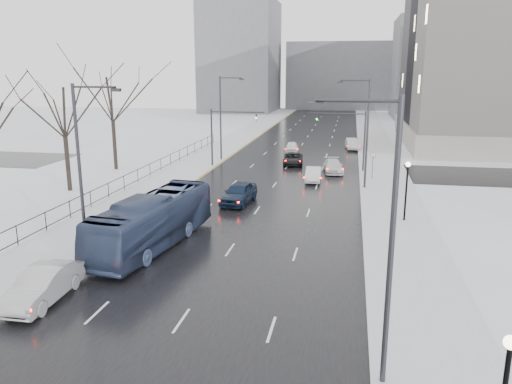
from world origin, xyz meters
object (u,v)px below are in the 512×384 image
Objects in this scene: mast_signal_right at (354,134)px; sedan_right_distant at (352,144)px; sedan_right_far at (333,166)px; bus at (153,221)px; sedan_center_near at (239,193)px; streetlight_l_far at (222,114)px; tree_park_e at (116,170)px; mast_signal_left at (221,131)px; streetlight_l_near at (83,161)px; sedan_right_near at (313,174)px; streetlight_r_near at (385,232)px; no_uturn_sign at (373,157)px; tree_park_d at (70,192)px; sedan_left_near at (43,285)px; lamppost_r_mid at (407,182)px; sedan_center_far at (292,147)px; streetlight_r_mid at (365,128)px; sedan_right_cross at (293,159)px.

mast_signal_right reaches higher than sedan_right_distant.
sedan_right_far is at bearing -154.87° from mast_signal_right.
sedan_center_near is (2.92, 11.00, -0.77)m from bus.
sedan_right_far is at bearing -20.36° from streetlight_l_far.
tree_park_e is 2.08× the size of mast_signal_left.
bus is 2.54× the size of sedan_right_distant.
streetlight_l_near is 46.49m from sedan_right_distant.
mast_signal_left is at bearing -78.13° from streetlight_l_far.
bus is (3.37, -30.20, -3.95)m from streetlight_l_far.
sedan_right_near is (10.83, -5.71, -3.37)m from mast_signal_left.
streetlight_r_near is 34.18m from no_uturn_sign.
tree_park_d is at bearing -160.57° from sedan_right_near.
sedan_left_near is 0.42× the size of bus.
streetlight_l_far is at bearing 90.15° from sedan_left_near.
streetlight_r_near reaches higher than tree_park_d.
streetlight_l_far is 29.30m from lamppost_r_mid.
no_uturn_sign is 19.77m from sedan_right_distant.
lamppost_r_mid is (19.17, -22.00, -2.67)m from streetlight_l_far.
sedan_right_near is at bearing 75.31° from bus.
mast_signal_left is at bearing -138.92° from sedan_right_distant.
mast_signal_left is 1.29× the size of sedan_center_near.
streetlight_l_near is 21.78m from lamppost_r_mid.
sedan_center_far is (17.12, 25.52, 0.74)m from tree_park_d.
tree_park_e is (-0.40, 10.00, 0.00)m from tree_park_d.
streetlight_r_near is 37.46m from sedan_right_far.
sedan_center_far is 8.89m from sedan_right_distant.
sedan_right_distant is (15.37, 43.62, -4.82)m from streetlight_l_near.
streetlight_l_far is 1.98× the size of sedan_center_near.
mast_signal_left is 26.43m from bus.
mast_signal_right is at bearing 72.53° from bus.
streetlight_r_mid is at bearing -27.93° from sedan_right_near.
bus is (-12.97, 11.80, -3.95)m from streetlight_r_near.
bus reaches higher than sedan_center_near.
tree_park_e reaches higher than sedan_right_distant.
streetlight_r_mid is at bearing -104.48° from no_uturn_sign.
sedan_left_near is 1.05× the size of sedan_right_far.
bus is (13.40, -22.20, 1.66)m from tree_park_e.
mast_signal_left reaches higher than sedan_right_distant.
lamppost_r_mid is at bearing -82.67° from no_uturn_sign.
streetlight_r_mid is 3.70× the size of no_uturn_sign.
no_uturn_sign is at bearing -90.17° from sedan_right_distant.
tree_park_e reaches higher than mast_signal_left.
sedan_right_near is at bearing 153.89° from streetlight_r_mid.
no_uturn_sign is at bearing 88.26° from streetlight_r_near.
lamppost_r_mid is (19.17, 10.00, -2.67)m from streetlight_l_near.
sedan_right_distant is (12.00, 41.82, -0.87)m from bus.
tree_park_e is 19.90m from sedan_right_cross.
sedan_center_near is (5.13, 19.22, 0.05)m from sedan_left_near.
tree_park_d is 2.72× the size of sedan_right_distant.
lamppost_r_mid is 0.93× the size of sedan_right_distant.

